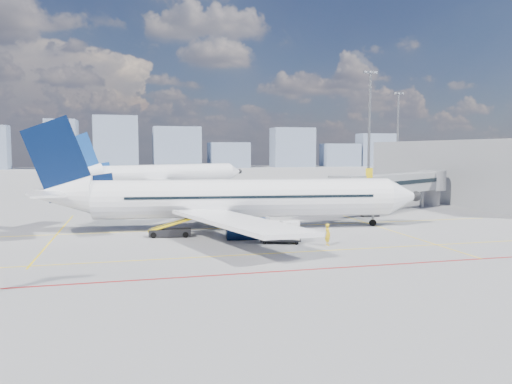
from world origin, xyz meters
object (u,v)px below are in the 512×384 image
Objects in this scene: second_aircraft at (162,174)px; ramp_worker at (328,234)px; baggage_tug at (284,232)px; cargo_dolly at (281,231)px; main_aircraft at (228,199)px; belt_loader at (172,231)px.

ramp_worker is (10.40, -67.59, -2.23)m from second_aircraft.
baggage_tug is (7.40, -64.03, -2.47)m from second_aircraft.
second_aircraft is 65.90m from cargo_dolly.
main_aircraft is 7.70m from belt_loader.
main_aircraft is 9.05m from baggage_tug.
baggage_tug is at bearing -108.40° from second_aircraft.
belt_loader is 2.98× the size of ramp_worker.
cargo_dolly reaches higher than ramp_worker.
main_aircraft is at bearing 110.34° from baggage_tug.
second_aircraft is at bearing 90.72° from baggage_tug.
main_aircraft reaches higher than second_aircraft.
ramp_worker is (13.20, -7.90, 0.38)m from belt_loader.
main_aircraft is at bearing 27.88° from ramp_worker.
cargo_dolly is 11.12m from belt_loader.
belt_loader is (-6.36, -3.48, -2.61)m from main_aircraft.
second_aircraft reaches higher than ramp_worker.
main_aircraft is 13.46m from ramp_worker.
cargo_dolly is at bearing -23.19° from belt_loader.
belt_loader is (-10.20, 4.34, -0.14)m from baggage_tug.
baggage_tug is 11.09m from belt_loader.
second_aircraft is 16.60× the size of baggage_tug.
baggage_tug is at bearing -14.51° from belt_loader.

